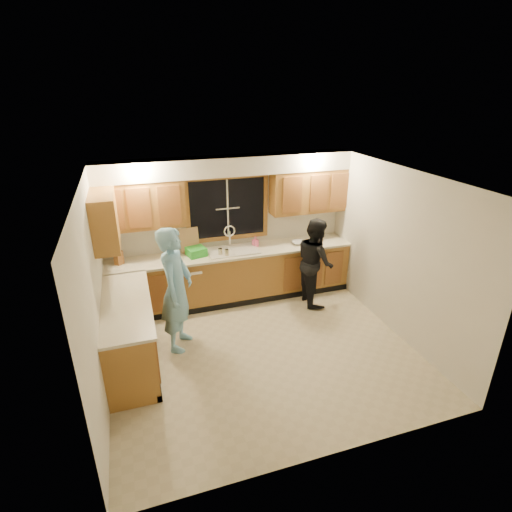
{
  "coord_description": "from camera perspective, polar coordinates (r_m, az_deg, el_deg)",
  "views": [
    {
      "loc": [
        -1.57,
        -4.51,
        3.55
      ],
      "look_at": [
        0.11,
        0.65,
        1.21
      ],
      "focal_mm": 28.0,
      "sensor_mm": 36.0,
      "label": 1
    }
  ],
  "objects": [
    {
      "name": "floor",
      "position": [
        5.95,
        0.99,
        -13.28
      ],
      "size": [
        4.2,
        4.2,
        0.0
      ],
      "primitive_type": "plane",
      "color": "#C3B696",
      "rests_on": "ground"
    },
    {
      "name": "sink",
      "position": [
        6.86,
        -3.32,
        0.27
      ],
      "size": [
        0.86,
        0.52,
        0.57
      ],
      "color": "silver",
      "rests_on": "countertop_back"
    },
    {
      "name": "soap_bottle",
      "position": [
        6.99,
        -0.1,
        2.1
      ],
      "size": [
        0.11,
        0.11,
        0.19
      ],
      "primitive_type": "imported",
      "rotation": [
        0.0,
        0.0,
        0.32
      ],
      "color": "#F15B8E",
      "rests_on": "countertop_back"
    },
    {
      "name": "dishwasher",
      "position": [
        6.89,
        -10.06,
        -4.12
      ],
      "size": [
        0.6,
        0.56,
        0.82
      ],
      "primitive_type": "cube",
      "color": "white",
      "rests_on": "floor"
    },
    {
      "name": "upper_cabinets_left",
      "position": [
        6.48,
        -16.2,
        6.99
      ],
      "size": [
        1.35,
        0.33,
        0.75
      ],
      "primitive_type": "cube",
      "color": "#A26C2F",
      "rests_on": "wall_back"
    },
    {
      "name": "soffit",
      "position": [
        6.54,
        -3.91,
        12.74
      ],
      "size": [
        4.2,
        0.35,
        0.3
      ],
      "primitive_type": "cube",
      "color": "silver",
      "rests_on": "wall_back"
    },
    {
      "name": "dish_crate",
      "position": [
        6.7,
        -8.54,
        0.61
      ],
      "size": [
        0.35,
        0.34,
        0.14
      ],
      "primitive_type": "cube",
      "rotation": [
        0.0,
        0.0,
        0.24
      ],
      "color": "green",
      "rests_on": "countertop_back"
    },
    {
      "name": "knife_block",
      "position": [
        6.65,
        -19.03,
        -0.23
      ],
      "size": [
        0.16,
        0.16,
        0.22
      ],
      "primitive_type": "cube",
      "rotation": [
        0.0,
        0.0,
        0.78
      ],
      "color": "brown",
      "rests_on": "countertop_back"
    },
    {
      "name": "countertop_left",
      "position": [
        5.53,
        -18.07,
        -6.51
      ],
      "size": [
        0.63,
        1.9,
        0.04
      ],
      "primitive_type": "cube",
      "color": "beige",
      "rests_on": "base_cabinets_left"
    },
    {
      "name": "bowl",
      "position": [
        7.16,
        6.02,
        1.91
      ],
      "size": [
        0.23,
        0.23,
        0.05
      ],
      "primitive_type": "imported",
      "rotation": [
        0.0,
        0.0,
        -0.05
      ],
      "color": "silver",
      "rests_on": "countertop_back"
    },
    {
      "name": "upper_cabinets_right",
      "position": [
        7.13,
        7.48,
        9.18
      ],
      "size": [
        1.35,
        0.33,
        0.75
      ],
      "primitive_type": "cube",
      "color": "#A26C2F",
      "rests_on": "wall_back"
    },
    {
      "name": "cutting_board",
      "position": [
        6.82,
        -9.47,
        2.25
      ],
      "size": [
        0.32,
        0.12,
        0.41
      ],
      "primitive_type": "cube",
      "rotation": [
        -0.21,
        0.0,
        0.05
      ],
      "color": "tan",
      "rests_on": "countertop_back"
    },
    {
      "name": "man",
      "position": [
        5.68,
        -11.31,
        -4.74
      ],
      "size": [
        0.68,
        0.79,
        1.83
      ],
      "primitive_type": "imported",
      "rotation": [
        0.0,
        0.0,
        1.14
      ],
      "color": "#74B4DC",
      "rests_on": "floor"
    },
    {
      "name": "base_cabinets_left",
      "position": [
        5.77,
        -17.65,
        -10.5
      ],
      "size": [
        0.6,
        1.9,
        0.88
      ],
      "primitive_type": "cube",
      "color": "#A26C2F",
      "rests_on": "ground"
    },
    {
      "name": "ceiling",
      "position": [
        4.89,
        1.19,
        10.97
      ],
      "size": [
        4.2,
        4.2,
        0.0
      ],
      "primitive_type": "plane",
      "rotation": [
        3.14,
        0.0,
        0.0
      ],
      "color": "silver"
    },
    {
      "name": "upper_cabinets_return",
      "position": [
        5.89,
        -20.82,
        4.81
      ],
      "size": [
        0.33,
        0.9,
        0.75
      ],
      "primitive_type": "cube",
      "color": "#A26C2F",
      "rests_on": "wall_left"
    },
    {
      "name": "wall_right",
      "position": [
        6.25,
        19.6,
        0.36
      ],
      "size": [
        0.0,
        3.8,
        3.8
      ],
      "primitive_type": "plane",
      "rotation": [
        1.57,
        0.0,
        -1.57
      ],
      "color": "beige",
      "rests_on": "ground"
    },
    {
      "name": "window_frame",
      "position": [
        6.87,
        -4.09,
        6.82
      ],
      "size": [
        1.44,
        0.03,
        1.14
      ],
      "color": "black",
      "rests_on": "wall_back"
    },
    {
      "name": "woman",
      "position": [
        6.88,
        8.44,
        -0.78
      ],
      "size": [
        0.64,
        0.79,
        1.53
      ],
      "primitive_type": "imported",
      "rotation": [
        0.0,
        0.0,
        1.49
      ],
      "color": "black",
      "rests_on": "floor"
    },
    {
      "name": "stove",
      "position": [
        5.29,
        -17.47,
        -13.74
      ],
      "size": [
        0.58,
        0.75,
        0.9
      ],
      "primitive_type": "cube",
      "color": "white",
      "rests_on": "floor"
    },
    {
      "name": "can_left",
      "position": [
        6.65,
        -5.12,
        0.56
      ],
      "size": [
        0.09,
        0.09,
        0.13
      ],
      "primitive_type": "cylinder",
      "rotation": [
        0.0,
        0.0,
        -0.43
      ],
      "color": "#BBB190",
      "rests_on": "countertop_back"
    },
    {
      "name": "wall_back",
      "position": [
        6.98,
        -4.03,
        4.09
      ],
      "size": [
        4.2,
        0.0,
        4.2
      ],
      "primitive_type": "plane",
      "rotation": [
        1.57,
        0.0,
        0.0
      ],
      "color": "beige",
      "rests_on": "ground"
    },
    {
      "name": "can_right",
      "position": [
        6.6,
        -4.19,
        0.42
      ],
      "size": [
        0.09,
        0.09,
        0.13
      ],
      "primitive_type": "cylinder",
      "rotation": [
        0.0,
        0.0,
        0.32
      ],
      "color": "#BBB190",
      "rests_on": "countertop_back"
    },
    {
      "name": "base_cabinets_back",
      "position": [
        7.03,
        -3.24,
        -2.93
      ],
      "size": [
        4.2,
        0.6,
        0.88
      ],
      "primitive_type": "cube",
      "color": "#A26C2F",
      "rests_on": "ground"
    },
    {
      "name": "countertop_back",
      "position": [
        6.82,
        -3.29,
        0.48
      ],
      "size": [
        4.2,
        0.63,
        0.04
      ],
      "primitive_type": "cube",
      "color": "beige",
      "rests_on": "base_cabinets_back"
    },
    {
      "name": "wall_left",
      "position": [
        5.08,
        -22.01,
        -5.37
      ],
      "size": [
        0.0,
        3.8,
        3.8
      ],
      "primitive_type": "plane",
      "rotation": [
        1.57,
        0.0,
        1.57
      ],
      "color": "beige",
      "rests_on": "ground"
    }
  ]
}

